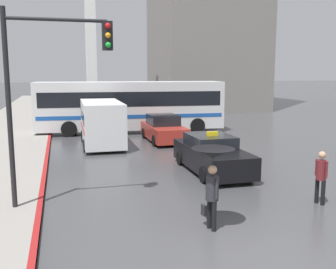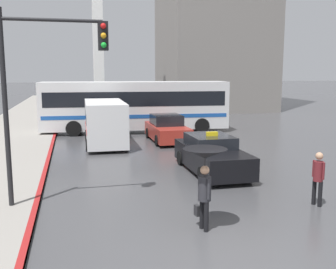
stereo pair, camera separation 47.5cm
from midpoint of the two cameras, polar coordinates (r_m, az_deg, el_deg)
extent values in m
plane|color=#424244|center=(8.84, 10.11, -17.27)|extent=(300.00, 300.00, 0.00)
cube|color=black|center=(15.55, 7.21, -3.36)|extent=(1.80, 4.63, 0.82)
cube|color=black|center=(15.64, 6.96, -0.90)|extent=(1.58, 2.08, 0.46)
cylinder|color=black|center=(14.67, 12.33, -5.36)|extent=(0.20, 0.60, 0.60)
cylinder|color=black|center=(14.02, 6.00, -5.87)|extent=(0.20, 0.60, 0.60)
cylinder|color=black|center=(17.22, 8.16, -3.10)|extent=(0.20, 0.60, 0.60)
cylinder|color=black|center=(16.67, 2.69, -3.42)|extent=(0.20, 0.60, 0.60)
cube|color=yellow|center=(15.38, 7.28, 0.09)|extent=(0.44, 0.16, 0.16)
cube|color=#A52D23|center=(22.28, 0.50, 0.40)|extent=(1.80, 4.31, 0.76)
cube|color=black|center=(22.40, 0.36, 2.17)|extent=(1.58, 1.94, 0.57)
cylinder|color=black|center=(21.28, 3.61, -0.70)|extent=(0.20, 0.60, 0.60)
cylinder|color=black|center=(20.85, -0.89, -0.89)|extent=(0.20, 0.60, 0.60)
cylinder|color=black|center=(23.81, 1.71, 0.36)|extent=(0.20, 0.60, 0.60)
cylinder|color=black|center=(23.42, -2.33, 0.21)|extent=(0.20, 0.60, 0.60)
cube|color=silver|center=(21.24, -8.50, 1.82)|extent=(2.10, 5.14, 2.19)
cube|color=black|center=(21.20, -8.53, 2.86)|extent=(2.11, 4.73, 0.57)
cube|color=red|center=(21.28, -8.49, 1.10)|extent=(2.12, 4.94, 0.14)
cylinder|color=black|center=(19.97, -5.41, -1.33)|extent=(0.21, 0.63, 0.63)
cylinder|color=black|center=(19.83, -10.86, -1.52)|extent=(0.21, 0.63, 0.63)
cylinder|color=black|center=(22.97, -6.36, 0.02)|extent=(0.21, 0.63, 0.63)
cylinder|color=black|center=(22.85, -11.10, -0.14)|extent=(0.21, 0.63, 0.63)
cube|color=silver|center=(25.76, -4.25, 4.30)|extent=(12.11, 3.38, 3.02)
cube|color=black|center=(25.72, -4.26, 5.31)|extent=(11.52, 3.35, 0.92)
cube|color=#194C9E|center=(25.82, -4.23, 2.92)|extent=(11.76, 3.37, 0.24)
cylinder|color=black|center=(27.75, 4.20, 1.96)|extent=(0.98, 0.35, 0.96)
cylinder|color=black|center=(25.45, 5.46, 1.29)|extent=(0.98, 0.35, 0.96)
cylinder|color=black|center=(27.03, -12.69, 1.57)|extent=(0.98, 0.35, 0.96)
cylinder|color=black|center=(24.66, -12.99, 0.85)|extent=(0.98, 0.35, 0.96)
cylinder|color=black|center=(9.93, 6.97, -11.76)|extent=(0.14, 0.14, 0.77)
cylinder|color=black|center=(10.11, 6.33, -11.37)|extent=(0.14, 0.14, 0.77)
cylinder|color=#28282D|center=(9.80, 6.72, -7.80)|extent=(0.37, 0.37, 0.61)
sphere|color=tan|center=(9.67, 6.77, -5.16)|extent=(0.22, 0.22, 0.22)
cylinder|color=#28282D|center=(9.62, 7.34, -7.85)|extent=(0.08, 0.08, 0.52)
cylinder|color=#28282D|center=(9.95, 6.14, -7.25)|extent=(0.08, 0.08, 0.52)
cone|color=black|center=(9.58, 6.82, -2.76)|extent=(1.08, 1.08, 0.24)
cylinder|color=black|center=(9.65, 6.78, -4.72)|extent=(0.02, 0.02, 0.68)
cube|color=#262628|center=(10.21, 5.60, -10.91)|extent=(0.13, 0.19, 0.28)
cylinder|color=black|center=(12.63, 21.46, -7.81)|extent=(0.15, 0.15, 0.75)
cylinder|color=black|center=(12.49, 22.24, -8.04)|extent=(0.15, 0.15, 0.75)
cylinder|color=maroon|center=(12.39, 22.03, -4.97)|extent=(0.34, 0.34, 0.59)
sphere|color=tan|center=(12.29, 22.15, -2.91)|extent=(0.22, 0.22, 0.22)
cylinder|color=maroon|center=(12.49, 21.40, -4.61)|extent=(0.09, 0.09, 0.50)
cylinder|color=maroon|center=(12.27, 22.69, -4.93)|extent=(0.09, 0.09, 0.50)
cylinder|color=black|center=(11.63, -21.42, 3.02)|extent=(0.14, 0.14, 5.61)
cylinder|color=black|center=(11.56, -15.23, 15.74)|extent=(2.71, 0.10, 0.10)
cube|color=black|center=(11.57, -8.22, 13.96)|extent=(0.28, 0.28, 0.80)
sphere|color=red|center=(11.44, -8.17, 15.33)|extent=(0.16, 0.16, 0.16)
sphere|color=orange|center=(11.41, -8.14, 14.03)|extent=(0.16, 0.16, 0.16)
sphere|color=green|center=(11.39, -8.11, 12.73)|extent=(0.16, 0.16, 0.16)
cube|color=white|center=(36.60, -9.83, 16.31)|extent=(0.90, 0.90, 17.20)
camera|label=1|loc=(0.24, -89.14, 0.14)|focal=42.00mm
camera|label=2|loc=(0.24, 90.86, -0.14)|focal=42.00mm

